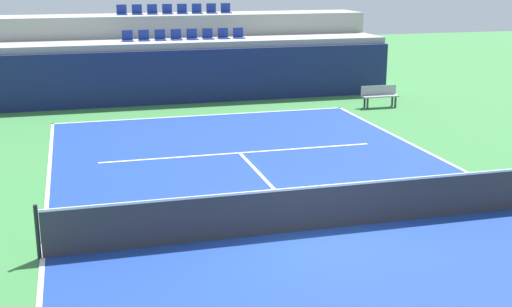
# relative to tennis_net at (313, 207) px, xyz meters

# --- Properties ---
(ground_plane) EXTENTS (80.00, 80.00, 0.00)m
(ground_plane) POSITION_rel_tennis_net_xyz_m (0.00, 0.00, -0.51)
(ground_plane) COLOR #387A3D
(court_surface) EXTENTS (11.00, 24.00, 0.01)m
(court_surface) POSITION_rel_tennis_net_xyz_m (0.00, 0.00, -0.50)
(court_surface) COLOR navy
(court_surface) RESTS_ON ground_plane
(baseline_far) EXTENTS (11.00, 0.10, 0.00)m
(baseline_far) POSITION_rel_tennis_net_xyz_m (0.00, 11.95, -0.50)
(baseline_far) COLOR white
(baseline_far) RESTS_ON court_surface
(sideline_left) EXTENTS (0.10, 24.00, 0.00)m
(sideline_left) POSITION_rel_tennis_net_xyz_m (-5.45, 0.00, -0.50)
(sideline_left) COLOR white
(sideline_left) RESTS_ON court_surface
(service_line_far) EXTENTS (8.26, 0.10, 0.00)m
(service_line_far) POSITION_rel_tennis_net_xyz_m (0.00, 6.40, -0.50)
(service_line_far) COLOR white
(service_line_far) RESTS_ON court_surface
(centre_service_line) EXTENTS (0.10, 6.40, 0.00)m
(centre_service_line) POSITION_rel_tennis_net_xyz_m (0.00, 3.20, -0.50)
(centre_service_line) COLOR white
(centre_service_line) RESTS_ON court_surface
(back_wall) EXTENTS (17.25, 0.30, 2.17)m
(back_wall) POSITION_rel_tennis_net_xyz_m (0.00, 14.56, 0.58)
(back_wall) COLOR navy
(back_wall) RESTS_ON ground_plane
(stands_tier_lower) EXTENTS (17.25, 2.40, 2.44)m
(stands_tier_lower) POSITION_rel_tennis_net_xyz_m (0.00, 15.91, 0.71)
(stands_tier_lower) COLOR #9E9E99
(stands_tier_lower) RESTS_ON ground_plane
(stands_tier_upper) EXTENTS (17.25, 2.40, 3.35)m
(stands_tier_upper) POSITION_rel_tennis_net_xyz_m (0.00, 18.31, 1.17)
(stands_tier_upper) COLOR #9E9E99
(stands_tier_upper) RESTS_ON ground_plane
(seating_row_lower) EXTENTS (5.15, 0.44, 0.44)m
(seating_row_lower) POSITION_rel_tennis_net_xyz_m (0.00, 16.01, 2.05)
(seating_row_lower) COLOR navy
(seating_row_lower) RESTS_ON stands_tier_lower
(seating_row_upper) EXTENTS (5.15, 0.44, 0.44)m
(seating_row_upper) POSITION_rel_tennis_net_xyz_m (0.00, 18.41, 2.97)
(seating_row_upper) COLOR navy
(seating_row_upper) RESTS_ON stands_tier_upper
(tennis_net) EXTENTS (11.08, 0.08, 1.07)m
(tennis_net) POSITION_rel_tennis_net_xyz_m (0.00, 0.00, 0.00)
(tennis_net) COLOR black
(tennis_net) RESTS_ON court_surface
(player_bench) EXTENTS (1.50, 0.40, 0.85)m
(player_bench) POSITION_rel_tennis_net_xyz_m (7.04, 11.73, -0.00)
(player_bench) COLOR #99999E
(player_bench) RESTS_ON ground_plane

